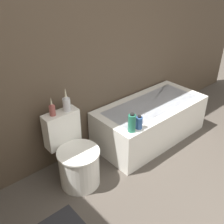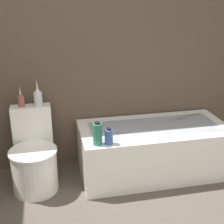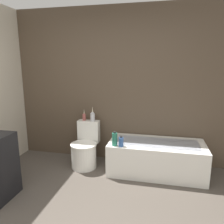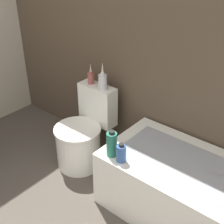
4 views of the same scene
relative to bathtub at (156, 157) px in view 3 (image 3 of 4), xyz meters
The scene contains 7 objects.
wall_back_tiled 1.40m from the bathtub, 154.75° to the left, with size 6.40×0.06×2.60m.
bathtub is the anchor object (origin of this frame).
toilet 1.16m from the bathtub, behind, with size 0.43×0.57×0.73m.
vase_gold 1.37m from the bathtub, behind, with size 0.06×0.06×0.20m.
vase_silver 1.24m from the bathtub, behind, with size 0.08×0.08×0.25m.
shampoo_bottle_tall 0.74m from the bathtub, 156.88° to the right, with size 0.08×0.08×0.21m.
shampoo_bottle_short 0.66m from the bathtub, 152.06° to the right, with size 0.07×0.07×0.15m.
Camera 3 is at (0.86, -1.45, 1.67)m, focal length 35.00 mm.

